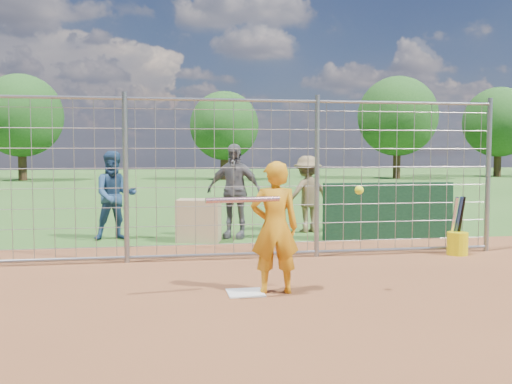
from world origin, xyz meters
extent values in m
plane|color=#2D591E|center=(0.00, 0.00, 0.00)|extent=(100.00, 100.00, 0.00)
cube|color=silver|center=(0.00, -0.20, 0.01)|extent=(0.43, 0.43, 0.02)
cube|color=#11381E|center=(3.40, 3.60, 0.55)|extent=(2.60, 0.20, 1.10)
imported|color=orange|center=(0.35, -0.22, 0.79)|extent=(0.60, 0.42, 1.59)
imported|color=navy|center=(-1.84, 4.42, 0.86)|extent=(0.94, 0.80, 1.71)
imported|color=#58585D|center=(0.45, 4.25, 0.93)|extent=(1.18, 0.86, 1.86)
imported|color=olive|center=(2.09, 4.80, 0.81)|extent=(1.17, 0.85, 1.62)
cube|color=tan|center=(-0.27, 3.93, 0.40)|extent=(0.90, 0.72, 0.80)
cylinder|color=silver|center=(-0.08, -0.53, 1.16)|extent=(0.86, 0.18, 0.06)
sphere|color=#EDFF1A|center=(1.32, -0.46, 1.25)|extent=(0.10, 0.10, 0.10)
cylinder|color=yellow|center=(3.83, 1.75, 0.19)|extent=(0.34, 0.34, 0.38)
cylinder|color=silver|center=(3.78, 1.80, 0.55)|extent=(0.08, 0.29, 0.83)
cylinder|color=navy|center=(3.85, 1.80, 0.55)|extent=(0.08, 0.26, 0.84)
cylinder|color=black|center=(3.90, 1.80, 0.55)|extent=(0.07, 0.24, 0.84)
cylinder|color=gray|center=(-1.50, 2.00, 1.30)|extent=(0.08, 0.08, 2.60)
cylinder|color=gray|center=(1.50, 2.00, 1.30)|extent=(0.08, 0.08, 2.60)
cylinder|color=gray|center=(4.50, 2.00, 1.30)|extent=(0.08, 0.08, 2.60)
cylinder|color=gray|center=(0.00, 2.00, 2.50)|extent=(9.00, 0.05, 0.05)
cylinder|color=gray|center=(0.00, 2.00, 0.08)|extent=(9.00, 0.05, 0.05)
cube|color=gray|center=(0.00, 2.00, 1.25)|extent=(9.00, 0.02, 2.50)
cylinder|color=#3F2B19|center=(-9.00, 29.00, 1.26)|extent=(0.50, 0.50, 2.52)
sphere|color=#26561E|center=(-9.00, 29.00, 3.85)|extent=(4.90, 4.90, 4.90)
cylinder|color=#3F2B19|center=(3.00, 28.00, 1.08)|extent=(0.50, 0.50, 2.16)
sphere|color=#26561E|center=(3.00, 28.00, 3.30)|extent=(4.20, 4.20, 4.20)
cylinder|color=#3F2B19|center=(14.00, 27.50, 1.30)|extent=(0.50, 0.50, 2.59)
sphere|color=#26561E|center=(14.00, 27.50, 3.96)|extent=(5.04, 5.04, 5.04)
cylinder|color=#3F2B19|center=(22.00, 29.00, 1.22)|extent=(0.50, 0.50, 2.45)
sphere|color=#26561E|center=(22.00, 29.00, 3.74)|extent=(4.76, 4.76, 4.76)
camera|label=1|loc=(-1.01, -6.84, 1.70)|focal=40.00mm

